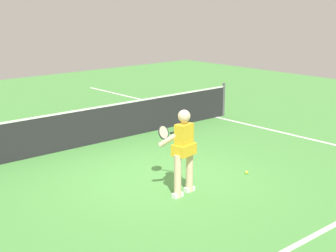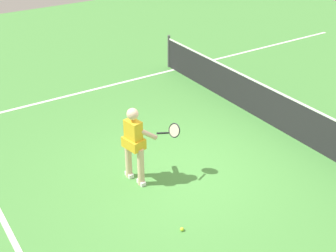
{
  "view_description": "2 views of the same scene",
  "coord_description": "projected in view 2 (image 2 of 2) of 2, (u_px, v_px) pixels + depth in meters",
  "views": [
    {
      "loc": [
        -6.13,
        -7.15,
        3.42
      ],
      "look_at": [
        -0.12,
        -0.35,
        1.12
      ],
      "focal_mm": 54.17,
      "sensor_mm": 36.0,
      "label": 1
    },
    {
      "loc": [
        6.16,
        -4.38,
        5.23
      ],
      "look_at": [
        -0.38,
        -0.14,
        0.9
      ],
      "focal_mm": 49.13,
      "sensor_mm": 36.0,
      "label": 2
    }
  ],
  "objects": [
    {
      "name": "service_line_marking",
      "position": [
        11.0,
        237.0,
        7.51
      ],
      "size": [
        9.16,
        0.1,
        0.01
      ],
      "primitive_type": "cube",
      "color": "white",
      "rests_on": "ground"
    },
    {
      "name": "sideline_left_marking",
      "position": [
        88.0,
        91.0,
        12.51
      ],
      "size": [
        0.1,
        19.14,
        0.01
      ],
      "primitive_type": "cube",
      "color": "white",
      "rests_on": "ground"
    },
    {
      "name": "ground_plane",
      "position": [
        184.0,
        172.0,
        9.15
      ],
      "size": [
        27.48,
        27.48,
        0.0
      ],
      "primitive_type": "plane",
      "color": "#4C9342"
    },
    {
      "name": "tennis_ball_near",
      "position": [
        182.0,
        229.0,
        7.63
      ],
      "size": [
        0.07,
        0.07,
        0.07
      ],
      "primitive_type": "sphere",
      "color": "#D1E533",
      "rests_on": "ground"
    },
    {
      "name": "court_net",
      "position": [
        288.0,
        115.0,
        10.27
      ],
      "size": [
        9.84,
        0.08,
        0.98
      ],
      "color": "#4C4C51",
      "rests_on": "ground"
    },
    {
      "name": "tennis_player",
      "position": [
        135.0,
        142.0,
        8.5
      ],
      "size": [
        0.7,
        1.03,
        1.55
      ],
      "color": "beige",
      "rests_on": "ground"
    }
  ]
}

